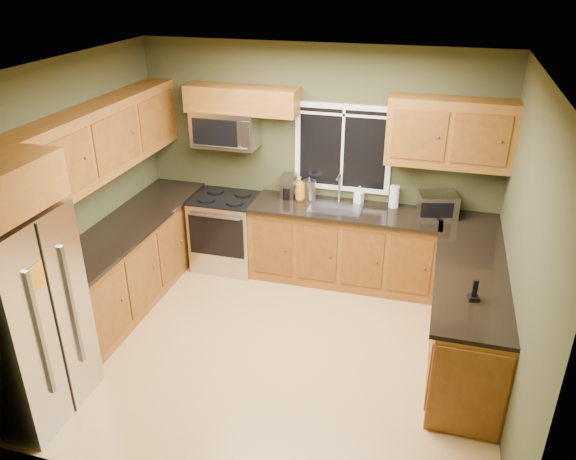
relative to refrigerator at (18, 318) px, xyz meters
The scene contains 28 objects.
floor 2.35m from the refrigerator, 36.78° to the left, with size 4.20×4.20×0.00m, color #AF864D.
ceiling 2.82m from the refrigerator, 36.78° to the left, with size 4.20×4.20×0.00m, color white.
back_wall 3.58m from the refrigerator, 60.71° to the left, with size 4.20×4.20×0.00m, color #393B21.
front_wall 1.86m from the refrigerator, 16.04° to the right, with size 4.20×4.20×0.00m, color #393B21.
left_wall 1.42m from the refrigerator, 105.52° to the left, with size 3.60×3.60×0.00m, color #393B21.
right_wall 4.08m from the refrigerator, 18.71° to the left, with size 3.60×3.60×0.00m, color #393B21.
window 3.75m from the refrigerator, 56.52° to the left, with size 1.12×0.03×1.02m.
base_cabinets_left 1.83m from the refrigerator, 91.97° to the left, with size 0.60×2.65×0.90m, color brown.
countertop_left 1.78m from the refrigerator, 91.16° to the left, with size 0.65×2.65×0.04m, color black.
base_cabinets_back 3.56m from the refrigerator, 52.43° to the left, with size 2.17×0.60×0.90m, color brown.
countertop_back 3.51m from the refrigerator, 52.18° to the left, with size 2.17×0.65×0.04m, color black.
base_cabinets_peninsula 4.02m from the refrigerator, 27.50° to the left, with size 0.60×2.52×0.90m.
countertop_peninsula 3.97m from the refrigerator, 27.77° to the left, with size 0.65×2.50×0.04m, color black.
upper_cabinets_left 2.03m from the refrigerator, 96.30° to the left, with size 0.33×2.65×0.72m, color brown.
upper_cabinets_back_left 3.28m from the refrigerator, 73.15° to the left, with size 1.30×0.33×0.30m, color brown.
upper_cabinets_back_right 4.44m from the refrigerator, 42.62° to the left, with size 1.30×0.33×0.72m, color brown.
refrigerator is the anchor object (origin of this frame).
range 2.89m from the refrigerator, 76.03° to the left, with size 0.76×0.69×0.94m.
microwave 3.10m from the refrigerator, 76.66° to the left, with size 0.76×0.41×0.42m.
sink 3.46m from the refrigerator, 53.87° to the left, with size 0.60×0.42×0.36m.
toaster_oven 4.27m from the refrigerator, 42.26° to the left, with size 0.47×0.40×0.25m.
coffee_maker 3.28m from the refrigerator, 64.00° to the left, with size 0.17×0.23×0.28m.
kettle 3.39m from the refrigerator, 60.10° to the left, with size 0.18×0.18×0.29m.
paper_towel_roll 4.01m from the refrigerator, 48.12° to the left, with size 0.13×0.13×0.28m.
soap_bottle_a 3.30m from the refrigerator, 61.21° to the left, with size 0.11×0.11×0.28m, color #C68012.
soap_bottle_b 3.76m from the refrigerator, 52.91° to the left, with size 0.09×0.09×0.20m, color white.
soap_bottle_c 3.35m from the refrigerator, 63.60° to the left, with size 0.12×0.12×0.16m, color white.
cordless_phone 3.72m from the refrigerator, 18.77° to the left, with size 0.10×0.10×0.19m.
Camera 1 is at (1.35, -4.33, 3.49)m, focal length 35.00 mm.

